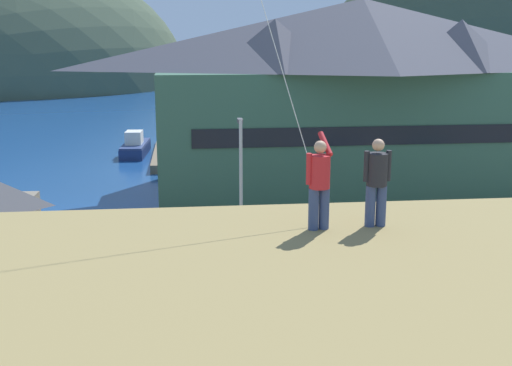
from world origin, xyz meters
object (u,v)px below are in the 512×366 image
at_px(parked_car_corner_spot, 442,251).
at_px(parking_light_pole, 241,172).
at_px(harbor_lodge, 360,91).
at_px(wharf_dock, 173,153).
at_px(parked_car_mid_row_center, 203,302).
at_px(moored_boat_wharfside, 135,147).
at_px(person_kite_flyer, 319,181).
at_px(parked_car_mid_row_near, 307,243).
at_px(person_companion, 377,180).

height_order(parked_car_corner_spot, parking_light_pole, parking_light_pole).
distance_m(harbor_lodge, wharf_dock, 19.22).
bearing_deg(parked_car_mid_row_center, parking_light_pole, 76.84).
height_order(moored_boat_wharfside, parking_light_pole, parking_light_pole).
bearing_deg(wharf_dock, person_kite_flyer, -85.02).
relative_size(parked_car_mid_row_center, parked_car_mid_row_near, 1.02).
xyz_separation_m(harbor_lodge, wharf_dock, (-12.47, 13.24, -6.22)).
xyz_separation_m(wharf_dock, parked_car_corner_spot, (11.93, -29.00, 0.71)).
bearing_deg(parked_car_corner_spot, person_kite_flyer, -121.90).
bearing_deg(parked_car_corner_spot, parking_light_pole, 150.10).
xyz_separation_m(parked_car_corner_spot, person_companion, (-7.09, -13.18, 6.26)).
distance_m(parked_car_mid_row_center, parking_light_pole, 9.68).
xyz_separation_m(parked_car_mid_row_center, person_companion, (3.26, -8.84, 6.26)).
distance_m(wharf_dock, person_kite_flyer, 42.99).
distance_m(parked_car_corner_spot, person_kite_flyer, 16.83).
bearing_deg(parked_car_mid_row_center, moored_boat_wharfside, 98.06).
relative_size(parked_car_mid_row_near, person_kite_flyer, 2.27).
xyz_separation_m(harbor_lodge, parking_light_pole, (-8.77, -11.03, -2.88)).
relative_size(parked_car_mid_row_center, parking_light_pole, 0.70).
relative_size(wharf_dock, parked_car_corner_spot, 3.37).
xyz_separation_m(harbor_lodge, parked_car_mid_row_near, (-6.11, -14.16, -5.50)).
xyz_separation_m(wharf_dock, person_companion, (4.84, -42.18, 6.97)).
bearing_deg(parked_car_mid_row_near, moored_boat_wharfside, 108.76).
distance_m(moored_boat_wharfside, person_companion, 44.42).
bearing_deg(person_companion, moored_boat_wharfside, 100.66).
xyz_separation_m(harbor_lodge, parked_car_corner_spot, (-0.54, -15.76, -5.50)).
relative_size(parked_car_mid_row_near, parked_car_corner_spot, 0.98).
relative_size(parked_car_mid_row_near, person_companion, 2.42).
distance_m(wharf_dock, parked_car_mid_row_center, 33.38).
relative_size(moored_boat_wharfside, person_kite_flyer, 3.29).
bearing_deg(parked_car_corner_spot, person_companion, -118.30).
xyz_separation_m(parked_car_mid_row_near, parked_car_corner_spot, (5.57, -1.60, 0.00)).
bearing_deg(parked_car_corner_spot, parked_car_mid_row_near, 163.99).
bearing_deg(parked_car_mid_row_center, person_companion, -69.76).
distance_m(parked_car_mid_row_near, parking_light_pole, 4.88).
distance_m(harbor_lodge, parking_light_pole, 14.38).
bearing_deg(parked_car_corner_spot, parked_car_mid_row_center, -157.27).
xyz_separation_m(wharf_dock, parked_car_mid_row_center, (1.58, -33.34, 0.71)).
xyz_separation_m(harbor_lodge, person_kite_flyer, (-8.79, -29.02, 0.77)).
height_order(harbor_lodge, moored_boat_wharfside, harbor_lodge).
bearing_deg(person_companion, wharf_dock, 96.54).
relative_size(wharf_dock, parked_car_mid_row_center, 3.36).
bearing_deg(person_companion, person_kite_flyer, -175.93).
distance_m(parked_car_mid_row_center, person_kite_flyer, 11.11).
bearing_deg(parked_car_corner_spot, harbor_lodge, 88.03).
distance_m(wharf_dock, parked_car_mid_row_near, 28.14).
distance_m(moored_boat_wharfside, parking_light_pole, 26.37).
height_order(person_kite_flyer, person_companion, person_kite_flyer).
xyz_separation_m(moored_boat_wharfside, parked_car_mid_row_near, (9.64, -28.39, 0.34)).
relative_size(moored_boat_wharfside, parked_car_mid_row_center, 1.42).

